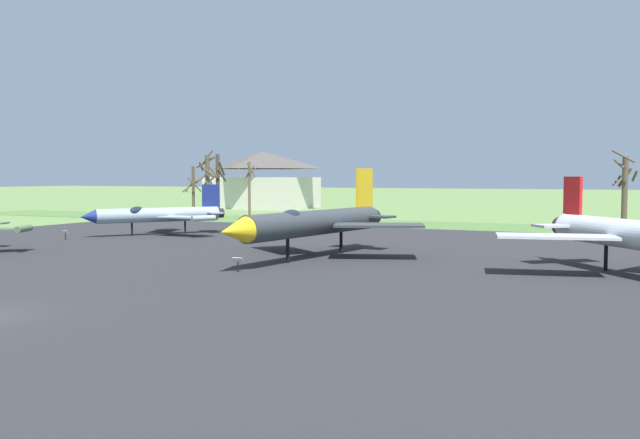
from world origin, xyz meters
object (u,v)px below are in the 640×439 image
Objects in this scene: info_placard_front_right at (66,234)px; jet_fighter_rear_left at (314,222)px; info_placard_rear_left at (238,263)px; jet_fighter_front_right at (159,214)px; visitor_building at (262,180)px.

info_placard_front_right is 0.05× the size of jet_fighter_rear_left.
info_placard_rear_left is at bearing -98.29° from jet_fighter_rear_left.
jet_fighter_front_right is 56.20m from visitor_building.
jet_fighter_rear_left is at bearing -57.45° from visitor_building.
jet_fighter_rear_left is at bearing -6.47° from info_placard_front_right.
visitor_building is (-15.21, 60.35, 4.34)m from info_placard_front_right.
info_placard_front_right is at bearing 156.36° from info_placard_rear_left.
info_placard_front_right is at bearing -75.85° from visitor_building.
visitor_building is (-19.18, 52.75, 2.92)m from jet_fighter_front_right.
visitor_building is at bearing 118.96° from info_placard_rear_left.
jet_fighter_rear_left reaches higher than info_placard_rear_left.
visitor_building is (-40.34, 63.20, 2.42)m from jet_fighter_rear_left.
visitor_building is at bearing 104.15° from info_placard_front_right.
info_placard_front_right is 26.21m from info_placard_rear_left.
jet_fighter_front_right is at bearing -70.02° from visitor_building.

